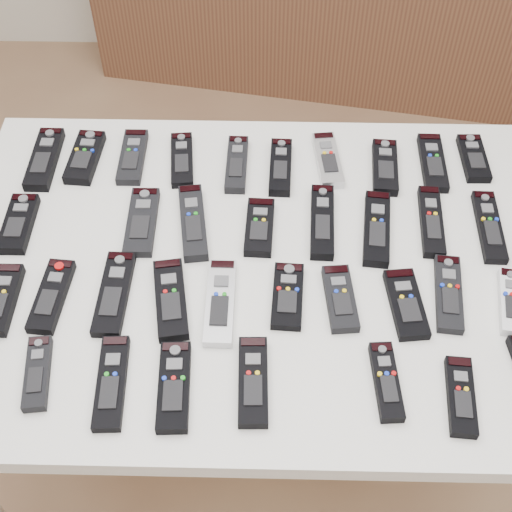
{
  "coord_description": "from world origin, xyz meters",
  "views": [
    {
      "loc": [
        0.0,
        -0.81,
        1.92
      ],
      "look_at": [
        -0.02,
        0.1,
        0.8
      ],
      "focal_mm": 50.0,
      "sensor_mm": 36.0,
      "label": 1
    }
  ],
  "objects_px": {
    "remote_4": "(237,164)",
    "remote_21": "(171,299)",
    "remote_18": "(1,300)",
    "remote_29": "(37,373)",
    "remote_19": "(51,296)",
    "remote_22": "(220,302)",
    "remote_30": "(111,382)",
    "remote_7": "(385,167)",
    "remote_0": "(44,159)",
    "remote_20": "(114,293)",
    "remote_12": "(193,222)",
    "remote_25": "(406,304)",
    "remote_16": "(431,221)",
    "remote_14": "(322,222)",
    "remote_15": "(377,228)",
    "remote_8": "(433,163)",
    "remote_23": "(288,296)",
    "remote_24": "(340,299)",
    "remote_34": "(461,396)",
    "remote_9": "(474,158)",
    "remote_27": "(510,302)",
    "remote_6": "(328,160)",
    "remote_31": "(174,386)",
    "remote_10": "(19,224)",
    "remote_1": "(85,157)",
    "remote_26": "(449,294)",
    "table": "(256,279)",
    "remote_2": "(133,157)",
    "remote_3": "(182,160)",
    "remote_11": "(142,222)",
    "remote_5": "(280,167)",
    "remote_13": "(259,227)",
    "remote_33": "(386,381)",
    "remote_32": "(253,381)"
  },
  "relations": [
    {
      "from": "remote_10",
      "to": "remote_21",
      "type": "height_order",
      "value": "same"
    },
    {
      "from": "remote_11",
      "to": "remote_21",
      "type": "relative_size",
      "value": 1.0
    },
    {
      "from": "remote_18",
      "to": "remote_29",
      "type": "height_order",
      "value": "remote_18"
    },
    {
      "from": "remote_24",
      "to": "remote_34",
      "type": "height_order",
      "value": "same"
    },
    {
      "from": "remote_21",
      "to": "remote_1",
      "type": "bearing_deg",
      "value": 111.34
    },
    {
      "from": "remote_0",
      "to": "remote_21",
      "type": "bearing_deg",
      "value": -49.5
    },
    {
      "from": "remote_25",
      "to": "remote_32",
      "type": "xyz_separation_m",
      "value": [
        -0.29,
        -0.18,
        0.0
      ]
    },
    {
      "from": "remote_11",
      "to": "remote_21",
      "type": "height_order",
      "value": "remote_21"
    },
    {
      "from": "remote_0",
      "to": "remote_21",
      "type": "height_order",
      "value": "same"
    },
    {
      "from": "remote_20",
      "to": "remote_30",
      "type": "xyz_separation_m",
      "value": [
        0.02,
        -0.2,
        0.0
      ]
    },
    {
      "from": "remote_0",
      "to": "remote_13",
      "type": "distance_m",
      "value": 0.54
    },
    {
      "from": "remote_7",
      "to": "remote_18",
      "type": "xyz_separation_m",
      "value": [
        -0.78,
        -0.39,
        0.0
      ]
    },
    {
      "from": "table",
      "to": "remote_1",
      "type": "distance_m",
      "value": 0.5
    },
    {
      "from": "remote_16",
      "to": "remote_20",
      "type": "xyz_separation_m",
      "value": [
        -0.65,
        -0.2,
        -0.0
      ]
    },
    {
      "from": "remote_23",
      "to": "remote_26",
      "type": "xyz_separation_m",
      "value": [
        0.32,
        0.01,
        0.0
      ]
    },
    {
      "from": "remote_4",
      "to": "remote_7",
      "type": "distance_m",
      "value": 0.34
    },
    {
      "from": "remote_29",
      "to": "remote_30",
      "type": "distance_m",
      "value": 0.14
    },
    {
      "from": "remote_7",
      "to": "remote_9",
      "type": "bearing_deg",
      "value": 13.62
    },
    {
      "from": "remote_30",
      "to": "remote_16",
      "type": "bearing_deg",
      "value": 30.07
    },
    {
      "from": "remote_6",
      "to": "remote_31",
      "type": "relative_size",
      "value": 0.95
    },
    {
      "from": "remote_20",
      "to": "remote_27",
      "type": "distance_m",
      "value": 0.77
    },
    {
      "from": "remote_19",
      "to": "remote_16",
      "type": "bearing_deg",
      "value": 20.24
    },
    {
      "from": "remote_2",
      "to": "remote_6",
      "type": "height_order",
      "value": "remote_6"
    },
    {
      "from": "remote_30",
      "to": "remote_7",
      "type": "bearing_deg",
      "value": 43.6
    },
    {
      "from": "remote_0",
      "to": "remote_2",
      "type": "height_order",
      "value": "remote_0"
    },
    {
      "from": "remote_15",
      "to": "remote_16",
      "type": "bearing_deg",
      "value": 17.22
    },
    {
      "from": "remote_19",
      "to": "remote_26",
      "type": "xyz_separation_m",
      "value": [
        0.78,
        0.02,
        -0.0
      ]
    },
    {
      "from": "remote_5",
      "to": "remote_26",
      "type": "bearing_deg",
      "value": -44.64
    },
    {
      "from": "remote_19",
      "to": "remote_22",
      "type": "bearing_deg",
      "value": 3.46
    },
    {
      "from": "remote_22",
      "to": "remote_25",
      "type": "height_order",
      "value": "same"
    },
    {
      "from": "remote_14",
      "to": "remote_15",
      "type": "distance_m",
      "value": 0.12
    },
    {
      "from": "remote_0",
      "to": "remote_20",
      "type": "bearing_deg",
      "value": -59.82
    },
    {
      "from": "remote_12",
      "to": "remote_33",
      "type": "bearing_deg",
      "value": -53.12
    },
    {
      "from": "remote_13",
      "to": "remote_16",
      "type": "bearing_deg",
      "value": 6.17
    },
    {
      "from": "remote_4",
      "to": "remote_21",
      "type": "height_order",
      "value": "remote_21"
    },
    {
      "from": "remote_2",
      "to": "remote_4",
      "type": "distance_m",
      "value": 0.24
    },
    {
      "from": "remote_3",
      "to": "remote_26",
      "type": "distance_m",
      "value": 0.67
    },
    {
      "from": "table",
      "to": "remote_29",
      "type": "distance_m",
      "value": 0.48
    },
    {
      "from": "remote_9",
      "to": "remote_26",
      "type": "bearing_deg",
      "value": -107.8
    },
    {
      "from": "remote_33",
      "to": "remote_16",
      "type": "bearing_deg",
      "value": 67.4
    },
    {
      "from": "remote_14",
      "to": "remote_23",
      "type": "xyz_separation_m",
      "value": [
        -0.07,
        -0.2,
        -0.0
      ]
    },
    {
      "from": "remote_0",
      "to": "remote_14",
      "type": "distance_m",
      "value": 0.66
    },
    {
      "from": "remote_18",
      "to": "remote_9",
      "type": "bearing_deg",
      "value": 23.23
    },
    {
      "from": "remote_12",
      "to": "remote_9",
      "type": "bearing_deg",
      "value": 10.43
    },
    {
      "from": "remote_21",
      "to": "remote_29",
      "type": "height_order",
      "value": "remote_21"
    },
    {
      "from": "remote_0",
      "to": "remote_34",
      "type": "bearing_deg",
      "value": -33.98
    },
    {
      "from": "remote_8",
      "to": "remote_23",
      "type": "xyz_separation_m",
      "value": [
        -0.34,
        -0.38,
        -0.0
      ]
    },
    {
      "from": "remote_12",
      "to": "remote_25",
      "type": "distance_m",
      "value": 0.47
    },
    {
      "from": "remote_18",
      "to": "remote_29",
      "type": "distance_m",
      "value": 0.19
    },
    {
      "from": "remote_25",
      "to": "remote_18",
      "type": "bearing_deg",
      "value": 174.27
    }
  ]
}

